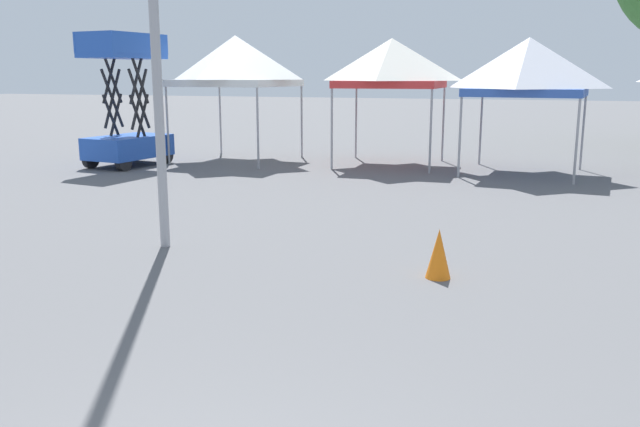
{
  "coord_description": "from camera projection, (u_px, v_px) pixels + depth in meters",
  "views": [
    {
      "loc": [
        1.47,
        -2.02,
        2.52
      ],
      "look_at": [
        -0.47,
        3.39,
        1.3
      ],
      "focal_mm": 36.76,
      "sensor_mm": 36.0,
      "label": 1
    }
  ],
  "objects": [
    {
      "name": "traffic_cone_lot_center",
      "position": [
        439.0,
        254.0,
        8.24
      ],
      "size": [
        0.32,
        0.32,
        0.64
      ],
      "primitive_type": "cone",
      "color": "orange",
      "rests_on": "ground"
    },
    {
      "name": "canopy_tent_behind_center",
      "position": [
        236.0,
        61.0,
        19.15
      ],
      "size": [
        3.2,
        3.2,
        3.65
      ],
      "color": "#9E9EA3",
      "rests_on": "ground"
    },
    {
      "name": "canopy_tent_behind_left",
      "position": [
        528.0,
        67.0,
        16.55
      ],
      "size": [
        3.07,
        3.07,
        3.45
      ],
      "color": "#9E9EA3",
      "rests_on": "ground"
    },
    {
      "name": "scissor_lift",
      "position": [
        127.0,
        126.0,
        18.34
      ],
      "size": [
        1.67,
        2.45,
        3.63
      ],
      "color": "black",
      "rests_on": "ground"
    },
    {
      "name": "canopy_tent_far_left",
      "position": [
        391.0,
        63.0,
        18.17
      ],
      "size": [
        2.91,
        2.91,
        3.52
      ],
      "color": "#9E9EA3",
      "rests_on": "ground"
    }
  ]
}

